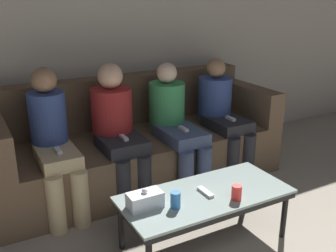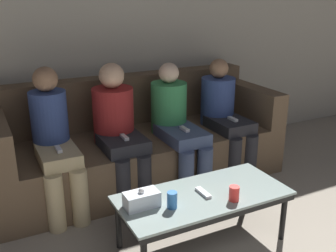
{
  "view_description": "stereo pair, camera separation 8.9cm",
  "coord_description": "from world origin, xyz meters",
  "px_view_note": "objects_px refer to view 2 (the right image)",
  "views": [
    {
      "loc": [
        -1.37,
        0.28,
        1.68
      ],
      "look_at": [
        0.0,
        2.77,
        0.7
      ],
      "focal_mm": 42.0,
      "sensor_mm": 36.0,
      "label": 1
    },
    {
      "loc": [
        -1.29,
        0.24,
        1.68
      ],
      "look_at": [
        0.0,
        2.77,
        0.7
      ],
      "focal_mm": 42.0,
      "sensor_mm": 36.0,
      "label": 2
    }
  ],
  "objects_px": {
    "tissue_box": "(142,199)",
    "seated_person_right_end": "(224,113)",
    "seated_person_left_end": "(54,139)",
    "game_remote": "(203,193)",
    "seated_person_mid_left": "(118,126)",
    "coffee_table": "(203,199)",
    "cup_near_left": "(234,194)",
    "seated_person_mid_right": "(176,122)",
    "cup_near_right": "(172,200)",
    "couch": "(138,144)"
  },
  "relations": [
    {
      "from": "cup_near_left",
      "to": "cup_near_right",
      "type": "bearing_deg",
      "value": 165.84
    },
    {
      "from": "game_remote",
      "to": "seated_person_mid_left",
      "type": "xyz_separation_m",
      "value": [
        -0.25,
        0.96,
        0.22
      ]
    },
    {
      "from": "cup_near_left",
      "to": "seated_person_mid_right",
      "type": "distance_m",
      "value": 1.1
    },
    {
      "from": "game_remote",
      "to": "seated_person_mid_right",
      "type": "height_order",
      "value": "seated_person_mid_right"
    },
    {
      "from": "couch",
      "to": "seated_person_left_end",
      "type": "xyz_separation_m",
      "value": [
        -0.79,
        -0.24,
        0.27
      ]
    },
    {
      "from": "seated_person_left_end",
      "to": "seated_person_mid_right",
      "type": "height_order",
      "value": "seated_person_left_end"
    },
    {
      "from": "tissue_box",
      "to": "game_remote",
      "type": "relative_size",
      "value": 1.47
    },
    {
      "from": "game_remote",
      "to": "tissue_box",
      "type": "bearing_deg",
      "value": 174.99
    },
    {
      "from": "seated_person_mid_left",
      "to": "seated_person_right_end",
      "type": "relative_size",
      "value": 1.04
    },
    {
      "from": "tissue_box",
      "to": "seated_person_right_end",
      "type": "distance_m",
      "value": 1.54
    },
    {
      "from": "coffee_table",
      "to": "seated_person_mid_right",
      "type": "height_order",
      "value": "seated_person_mid_right"
    },
    {
      "from": "tissue_box",
      "to": "seated_person_right_end",
      "type": "relative_size",
      "value": 0.2
    },
    {
      "from": "coffee_table",
      "to": "cup_near_right",
      "type": "xyz_separation_m",
      "value": [
        -0.27,
        -0.06,
        0.09
      ]
    },
    {
      "from": "coffee_table",
      "to": "tissue_box",
      "type": "bearing_deg",
      "value": 174.99
    },
    {
      "from": "cup_near_right",
      "to": "seated_person_left_end",
      "type": "height_order",
      "value": "seated_person_left_end"
    },
    {
      "from": "coffee_table",
      "to": "tissue_box",
      "type": "xyz_separation_m",
      "value": [
        -0.43,
        0.04,
        0.09
      ]
    },
    {
      "from": "cup_near_left",
      "to": "seated_person_right_end",
      "type": "relative_size",
      "value": 0.09
    },
    {
      "from": "game_remote",
      "to": "seated_person_left_end",
      "type": "distance_m",
      "value": 1.23
    },
    {
      "from": "seated_person_left_end",
      "to": "seated_person_mid_right",
      "type": "xyz_separation_m",
      "value": [
        1.06,
        -0.01,
        -0.02
      ]
    },
    {
      "from": "seated_person_left_end",
      "to": "seated_person_right_end",
      "type": "bearing_deg",
      "value": 0.28
    },
    {
      "from": "seated_person_left_end",
      "to": "cup_near_left",
      "type": "bearing_deg",
      "value": -50.36
    },
    {
      "from": "cup_near_left",
      "to": "seated_person_left_end",
      "type": "distance_m",
      "value": 1.43
    },
    {
      "from": "cup_near_right",
      "to": "game_remote",
      "type": "relative_size",
      "value": 0.73
    },
    {
      "from": "tissue_box",
      "to": "seated_person_mid_left",
      "type": "height_order",
      "value": "seated_person_mid_left"
    },
    {
      "from": "couch",
      "to": "seated_person_left_end",
      "type": "height_order",
      "value": "seated_person_left_end"
    },
    {
      "from": "cup_near_right",
      "to": "seated_person_mid_left",
      "type": "distance_m",
      "value": 1.04
    },
    {
      "from": "couch",
      "to": "coffee_table",
      "type": "bearing_deg",
      "value": -90.77
    },
    {
      "from": "coffee_table",
      "to": "cup_near_left",
      "type": "height_order",
      "value": "cup_near_left"
    },
    {
      "from": "tissue_box",
      "to": "seated_person_right_end",
      "type": "height_order",
      "value": "seated_person_right_end"
    },
    {
      "from": "coffee_table",
      "to": "tissue_box",
      "type": "distance_m",
      "value": 0.44
    },
    {
      "from": "coffee_table",
      "to": "cup_near_left",
      "type": "xyz_separation_m",
      "value": [
        0.13,
        -0.16,
        0.09
      ]
    },
    {
      "from": "seated_person_mid_right",
      "to": "seated_person_mid_left",
      "type": "bearing_deg",
      "value": 175.93
    },
    {
      "from": "seated_person_left_end",
      "to": "seated_person_mid_right",
      "type": "bearing_deg",
      "value": -0.63
    },
    {
      "from": "game_remote",
      "to": "seated_person_mid_left",
      "type": "relative_size",
      "value": 0.13
    },
    {
      "from": "tissue_box",
      "to": "seated_person_mid_right",
      "type": "bearing_deg",
      "value": 51.15
    },
    {
      "from": "cup_near_left",
      "to": "seated_person_right_end",
      "type": "bearing_deg",
      "value": 58.56
    },
    {
      "from": "cup_near_left",
      "to": "tissue_box",
      "type": "bearing_deg",
      "value": 160.42
    },
    {
      "from": "couch",
      "to": "seated_person_right_end",
      "type": "relative_size",
      "value": 2.38
    },
    {
      "from": "seated_person_left_end",
      "to": "seated_person_right_end",
      "type": "xyz_separation_m",
      "value": [
        1.58,
        0.01,
        -0.02
      ]
    },
    {
      "from": "seated_person_mid_right",
      "to": "seated_person_right_end",
      "type": "distance_m",
      "value": 0.53
    },
    {
      "from": "tissue_box",
      "to": "seated_person_right_end",
      "type": "bearing_deg",
      "value": 36.08
    },
    {
      "from": "game_remote",
      "to": "seated_person_mid_right",
      "type": "relative_size",
      "value": 0.14
    },
    {
      "from": "couch",
      "to": "cup_near_right",
      "type": "xyz_separation_m",
      "value": [
        -0.28,
        -1.23,
        0.11
      ]
    },
    {
      "from": "cup_near_left",
      "to": "cup_near_right",
      "type": "relative_size",
      "value": 0.92
    },
    {
      "from": "cup_near_left",
      "to": "game_remote",
      "type": "xyz_separation_m",
      "value": [
        -0.13,
        0.16,
        -0.04
      ]
    },
    {
      "from": "tissue_box",
      "to": "coffee_table",
      "type": "bearing_deg",
      "value": -5.01
    },
    {
      "from": "cup_near_right",
      "to": "seated_person_left_end",
      "type": "relative_size",
      "value": 0.1
    },
    {
      "from": "seated_person_mid_right",
      "to": "seated_person_right_end",
      "type": "xyz_separation_m",
      "value": [
        0.53,
        0.02,
        -0.0
      ]
    },
    {
      "from": "cup_near_left",
      "to": "cup_near_right",
      "type": "height_order",
      "value": "cup_near_right"
    },
    {
      "from": "coffee_table",
      "to": "seated_person_mid_left",
      "type": "bearing_deg",
      "value": 104.5
    }
  ]
}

